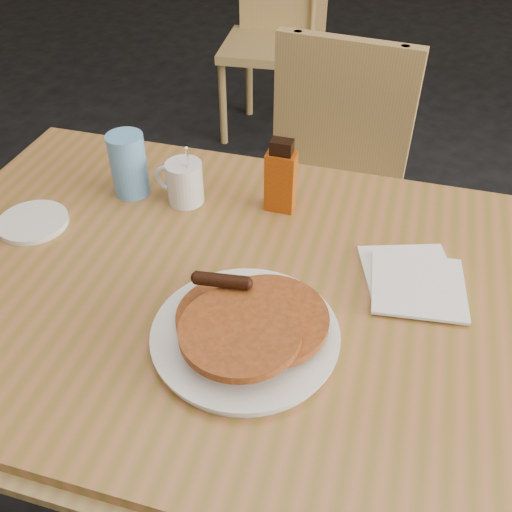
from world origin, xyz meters
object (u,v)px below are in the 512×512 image
at_px(main_table, 237,297).
at_px(chair_wall_extra, 276,18).
at_px(pancake_plate, 246,329).
at_px(syrup_bottle, 281,178).
at_px(chair_main_far, 329,174).
at_px(blue_tumbler, 129,165).
at_px(coffee_mug, 184,181).

relative_size(main_table, chair_wall_extra, 1.49).
bearing_deg(pancake_plate, syrup_bottle, 101.29).
bearing_deg(syrup_bottle, chair_wall_extra, 105.30).
relative_size(chair_main_far, blue_tumbler, 6.67).
xyz_separation_m(main_table, coffee_mug, (-0.20, 0.19, 0.09)).
distance_m(main_table, chair_main_far, 0.75).
distance_m(main_table, pancake_plate, 0.15).
height_order(pancake_plate, coffee_mug, coffee_mug).
bearing_deg(coffee_mug, chair_wall_extra, 104.16).
bearing_deg(blue_tumbler, chair_main_far, 61.34).
relative_size(main_table, coffee_mug, 9.74).
bearing_deg(coffee_mug, pancake_plate, -48.88).
height_order(chair_main_far, pancake_plate, chair_main_far).
xyz_separation_m(main_table, chair_wall_extra, (-0.62, 1.92, -0.15)).
relative_size(main_table, syrup_bottle, 8.75).
bearing_deg(main_table, blue_tumbler, 150.77).
height_order(chair_wall_extra, coffee_mug, chair_wall_extra).
bearing_deg(chair_wall_extra, main_table, -83.04).
bearing_deg(chair_main_far, coffee_mug, -108.45).
distance_m(coffee_mug, blue_tumbler, 0.12).
height_order(chair_main_far, blue_tumbler, chair_main_far).
relative_size(syrup_bottle, blue_tumbler, 1.17).
relative_size(chair_wall_extra, pancake_plate, 3.09).
xyz_separation_m(main_table, syrup_bottle, (-0.00, 0.24, 0.11)).
distance_m(main_table, syrup_bottle, 0.27).
bearing_deg(syrup_bottle, coffee_mug, -171.18).
height_order(chair_main_far, chair_wall_extra, chair_wall_extra).
bearing_deg(pancake_plate, chair_main_far, 95.89).
xyz_separation_m(chair_main_far, chair_wall_extra, (-0.60, 1.19, 0.02)).
relative_size(pancake_plate, syrup_bottle, 1.91).
relative_size(chair_wall_extra, blue_tumbler, 6.87).
distance_m(main_table, chair_wall_extra, 2.03).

